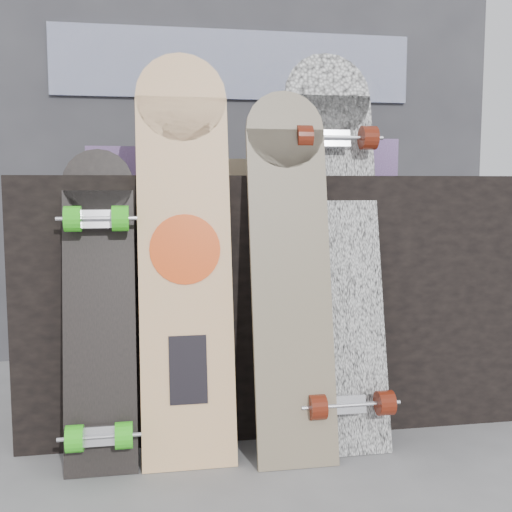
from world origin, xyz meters
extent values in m
plane|color=slate|center=(0.00, 0.00, 0.00)|extent=(60.00, 60.00, 0.00)
cube|color=black|center=(0.00, 0.50, 0.40)|extent=(1.60, 0.60, 0.80)
cube|color=#35353A|center=(0.00, 1.35, 1.10)|extent=(2.40, 0.20, 2.20)
cube|color=#0E1A53|center=(0.00, 1.24, 1.30)|extent=(1.60, 0.02, 0.30)
cube|color=#503266|center=(-0.51, 0.61, 0.85)|extent=(0.18, 0.12, 0.10)
cube|color=#503266|center=(0.33, 0.41, 0.86)|extent=(0.14, 0.14, 0.12)
cube|color=#D1B78C|center=(-0.10, 0.57, 0.83)|extent=(0.22, 0.10, 0.06)
cube|color=beige|center=(-0.31, 0.13, 0.51)|extent=(0.26, 0.22, 1.02)
cylinder|color=beige|center=(-0.31, 0.23, 1.02)|extent=(0.26, 0.07, 0.26)
cylinder|color=#F8480F|center=(-0.31, 0.14, 0.59)|extent=(0.20, 0.04, 0.19)
cube|color=black|center=(-0.31, 0.07, 0.27)|extent=(0.10, 0.04, 0.18)
cube|color=tan|center=(-0.01, 0.08, 0.47)|extent=(0.23, 0.21, 0.93)
cylinder|color=tan|center=(-0.01, 0.18, 0.93)|extent=(0.23, 0.06, 0.23)
cube|color=white|center=(0.14, 0.16, 0.52)|extent=(0.27, 0.26, 1.05)
cylinder|color=white|center=(0.14, 0.28, 1.04)|extent=(0.27, 0.08, 0.26)
cube|color=silver|center=(0.14, 0.03, 0.16)|extent=(0.09, 0.04, 0.06)
cylinder|color=#611C0D|center=(0.04, 0.01, 0.16)|extent=(0.05, 0.07, 0.07)
cylinder|color=#611C0D|center=(0.24, 0.01, 0.16)|extent=(0.04, 0.07, 0.07)
cube|color=silver|center=(0.14, 0.21, 0.91)|extent=(0.09, 0.04, 0.06)
cylinder|color=#611C0D|center=(0.04, 0.19, 0.91)|extent=(0.05, 0.07, 0.07)
cylinder|color=#611C0D|center=(0.24, 0.19, 0.91)|extent=(0.04, 0.07, 0.07)
cube|color=black|center=(-0.54, 0.12, 0.39)|extent=(0.19, 0.19, 0.78)
cylinder|color=black|center=(-0.54, 0.21, 0.78)|extent=(0.19, 0.06, 0.19)
cube|color=silver|center=(-0.54, 0.02, 0.12)|extent=(0.09, 0.04, 0.06)
cylinder|color=#34D51E|center=(-0.61, 0.00, 0.12)|extent=(0.04, 0.07, 0.07)
cylinder|color=#34D51E|center=(-0.48, 0.00, 0.12)|extent=(0.04, 0.07, 0.07)
cube|color=silver|center=(-0.54, 0.15, 0.68)|extent=(0.09, 0.04, 0.06)
cylinder|color=#34D51E|center=(-0.61, 0.13, 0.68)|extent=(0.04, 0.07, 0.07)
cylinder|color=#34D51E|center=(-0.48, 0.13, 0.68)|extent=(0.04, 0.07, 0.07)
camera|label=1|loc=(-0.43, -1.65, 0.78)|focal=45.00mm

